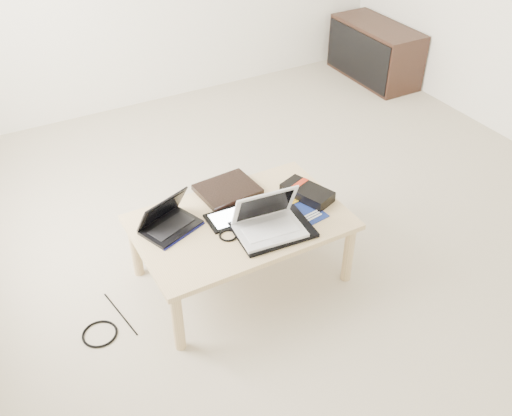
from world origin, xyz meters
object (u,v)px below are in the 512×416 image
media_cabinet (374,52)px  gpu_box (307,193)px  netbook (168,221)px  white_laptop (268,222)px  coffee_table (241,227)px

media_cabinet → gpu_box: (-1.90, -1.77, 0.18)m
netbook → white_laptop: white_laptop is taller
coffee_table → gpu_box: bearing=0.5°
coffee_table → netbook: 0.38m
media_cabinet → netbook: size_ratio=2.66×
coffee_table → white_laptop: (0.08, -0.15, 0.11)m
coffee_table → gpu_box: (0.42, 0.00, 0.08)m
white_laptop → gpu_box: 0.38m
netbook → white_laptop: size_ratio=0.96×
netbook → gpu_box: bearing=-8.9°
netbook → white_laptop: bearing=-33.0°
media_cabinet → gpu_box: 2.60m
gpu_box → coffee_table: bearing=-179.5°
coffee_table → netbook: netbook is taller
white_laptop → media_cabinet: bearing=40.8°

